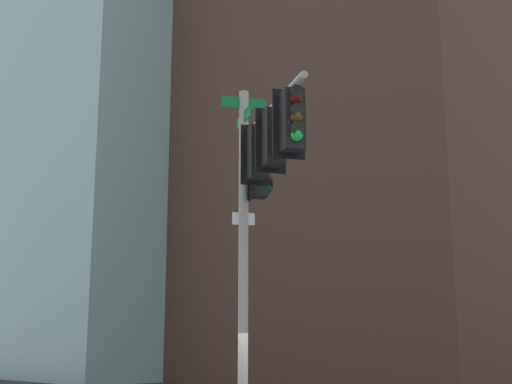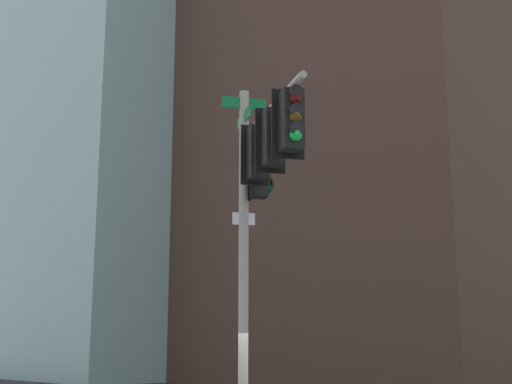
{
  "view_description": "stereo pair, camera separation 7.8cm",
  "coord_description": "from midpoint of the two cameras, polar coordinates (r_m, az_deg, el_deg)",
  "views": [
    {
      "loc": [
        10.04,
        -9.79,
        2.26
      ],
      "look_at": [
        0.68,
        -0.84,
        5.06
      ],
      "focal_mm": 50.19,
      "sensor_mm": 36.0,
      "label": 1
    },
    {
      "loc": [
        10.09,
        -9.73,
        2.26
      ],
      "look_at": [
        0.68,
        -0.84,
        5.06
      ],
      "focal_mm": 50.19,
      "sensor_mm": 36.0,
      "label": 2
    }
  ],
  "objects": [
    {
      "name": "building_brick_midblock",
      "position": [
        59.78,
        5.66,
        0.11
      ],
      "size": [
        23.33,
        15.67,
        29.81
      ],
      "primitive_type": "cube",
      "color": "#4C3328",
      "rests_on": "ground_plane"
    },
    {
      "name": "signal_pole_assembly",
      "position": [
        13.12,
        0.29,
        1.01
      ],
      "size": [
        3.67,
        2.31,
        7.33
      ],
      "rotation": [
        0.0,
        0.0,
        5.8
      ],
      "color": "#9E998C",
      "rests_on": "ground_plane"
    },
    {
      "name": "building_brick_nearside",
      "position": [
        49.02,
        6.36,
        8.83
      ],
      "size": [
        25.08,
        14.98,
        39.52
      ],
      "primitive_type": "cube",
      "color": "#4C3328",
      "rests_on": "ground_plane"
    }
  ]
}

